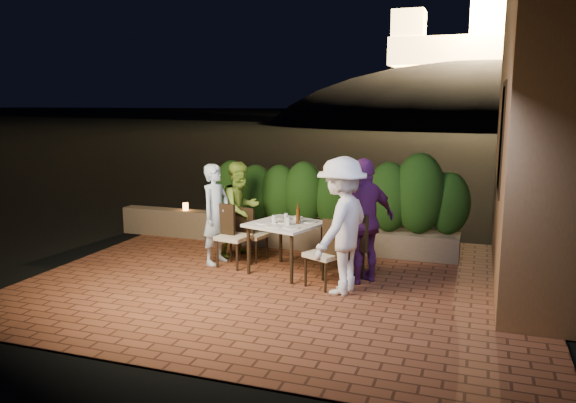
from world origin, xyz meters
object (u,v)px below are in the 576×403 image
at_px(parapet_lamp, 185,207).
at_px(chair_right_front, 324,253).
at_px(beer_bottle, 298,214).
at_px(diner_blue, 216,214).
at_px(chair_left_back, 253,234).
at_px(chair_right_back, 345,245).
at_px(dining_table, 286,248).
at_px(chair_left_front, 234,236).
at_px(diner_green, 240,209).
at_px(diner_purple, 364,221).
at_px(diner_white, 342,226).
at_px(bowl, 296,218).

bearing_deg(parapet_lamp, chair_right_front, -31.09).
bearing_deg(beer_bottle, diner_blue, 175.59).
height_order(chair_left_back, chair_right_front, chair_right_front).
bearing_deg(chair_right_back, dining_table, 32.99).
height_order(chair_left_front, diner_green, diner_green).
relative_size(dining_table, diner_purple, 0.54).
height_order(dining_table, diner_green, diner_green).
bearing_deg(diner_white, beer_bottle, -114.51).
xyz_separation_m(diner_blue, parapet_lamp, (-1.32, 1.40, -0.21)).
height_order(chair_right_front, diner_green, diner_green).
bearing_deg(diner_blue, chair_right_front, -95.38).
relative_size(dining_table, chair_right_back, 0.95).
distance_m(dining_table, diner_white, 1.27).
distance_m(beer_bottle, parapet_lamp, 3.11).
relative_size(diner_green, diner_purple, 0.89).
bearing_deg(diner_green, diner_blue, -172.57).
height_order(diner_green, diner_white, diner_white).
xyz_separation_m(dining_table, chair_right_front, (0.71, -0.44, 0.10)).
xyz_separation_m(beer_bottle, diner_blue, (-1.38, 0.11, -0.12)).
xyz_separation_m(bowl, chair_left_front, (-0.92, -0.27, -0.29)).
bearing_deg(diner_white, diner_purple, 173.08).
relative_size(beer_bottle, diner_white, 0.16).
relative_size(beer_bottle, chair_left_front, 0.30).
xyz_separation_m(chair_left_front, chair_right_back, (1.75, -0.04, 0.02)).
xyz_separation_m(chair_right_front, diner_green, (-1.72, 1.09, 0.30)).
height_order(dining_table, chair_right_front, chair_right_front).
distance_m(chair_right_back, parapet_lamp, 3.72).
height_order(chair_left_back, chair_right_back, chair_right_back).
xyz_separation_m(beer_bottle, bowl, (-0.12, 0.31, -0.13)).
xyz_separation_m(beer_bottle, chair_right_front, (0.52, -0.44, -0.42)).
relative_size(beer_bottle, parapet_lamp, 2.10).
bearing_deg(dining_table, chair_left_back, 147.43).
relative_size(bowl, chair_left_front, 0.16).
bearing_deg(diner_green, chair_left_back, -97.66).
xyz_separation_m(chair_right_front, parapet_lamp, (-3.22, 1.94, 0.10)).
bearing_deg(bowl, diner_white, -44.49).
bearing_deg(beer_bottle, chair_right_back, -0.62).
bearing_deg(parapet_lamp, diner_green, -29.59).
relative_size(bowl, diner_white, 0.09).
bearing_deg(bowl, parapet_lamp, 155.08).
bearing_deg(bowl, chair_left_back, 168.88).
relative_size(chair_left_front, chair_right_front, 1.02).
relative_size(beer_bottle, diner_purple, 0.17).
xyz_separation_m(beer_bottle, chair_left_front, (-1.05, 0.04, -0.42)).
height_order(chair_right_front, chair_right_back, chair_right_back).
xyz_separation_m(bowl, chair_right_back, (0.83, -0.31, -0.27)).
relative_size(chair_right_front, diner_white, 0.53).
distance_m(dining_table, parapet_lamp, 2.93).
distance_m(diner_blue, parapet_lamp, 1.94).
xyz_separation_m(chair_right_back, diner_white, (0.09, -0.59, 0.41)).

